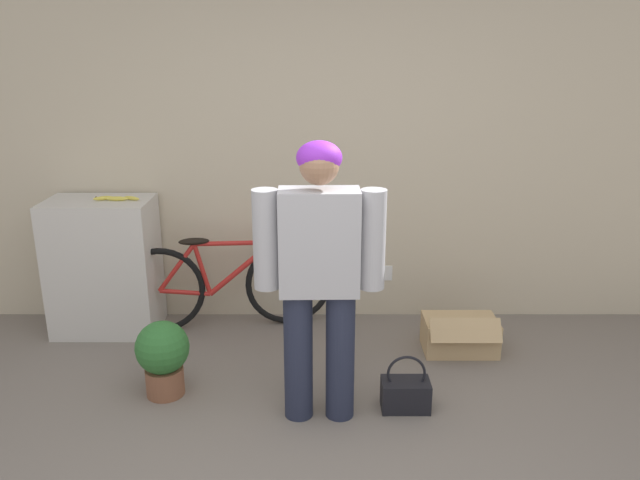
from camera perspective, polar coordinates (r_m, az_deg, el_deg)
wall_back at (r=4.63m, az=-0.28°, el=8.18°), size 8.00×0.07×2.60m
side_shelf at (r=4.82m, az=-19.05°, el=-2.28°), size 0.74×0.47×0.99m
person at (r=3.34m, az=0.00°, el=-2.57°), size 0.70×0.23×1.58m
bicycle at (r=4.68m, az=-8.60°, el=-3.98°), size 1.59×0.46×0.73m
banana at (r=4.63m, az=-18.04°, el=3.65°), size 0.34×0.09×0.03m
handbag at (r=3.78m, az=7.89°, el=-13.68°), size 0.28×0.17×0.34m
cardboard_box at (r=4.49m, az=12.73°, el=-8.44°), size 0.50×0.37×0.30m
potted_plant at (r=3.92m, az=-14.10°, el=-10.14°), size 0.32×0.32×0.47m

